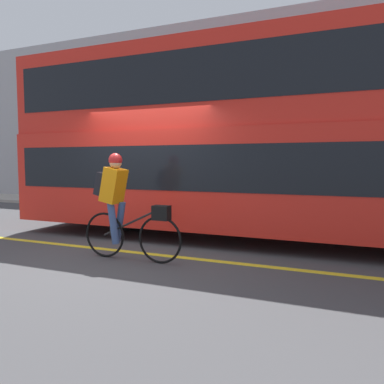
{
  "coord_description": "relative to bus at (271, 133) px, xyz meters",
  "views": [
    {
      "loc": [
        3.44,
        -5.35,
        1.54
      ],
      "look_at": [
        0.94,
        0.61,
        1.01
      ],
      "focal_mm": 35.0,
      "sensor_mm": 36.0,
      "label": 1
    }
  ],
  "objects": [
    {
      "name": "sidewalk_curb",
      "position": [
        -2.05,
        4.05,
        -2.03
      ],
      "size": [
        60.0,
        1.99,
        0.1
      ],
      "color": "#A8A399",
      "rests_on": "ground_plane"
    },
    {
      "name": "cyclist_on_bike",
      "position": [
        -1.88,
        -2.28,
        -1.18
      ],
      "size": [
        1.73,
        0.32,
        1.67
      ],
      "color": "black",
      "rests_on": "ground_plane"
    },
    {
      "name": "street_sign_post",
      "position": [
        1.9,
        3.95,
        -0.49
      ],
      "size": [
        0.36,
        0.09,
        2.68
      ],
      "color": "#59595B",
      "rests_on": "sidewalk_curb"
    },
    {
      "name": "road_center_line",
      "position": [
        -2.05,
        -1.84,
        -2.08
      ],
      "size": [
        50.0,
        0.14,
        0.01
      ],
      "primitive_type": "cube",
      "color": "yellow",
      "rests_on": "ground_plane"
    },
    {
      "name": "building_facade",
      "position": [
        -2.05,
        5.2,
        1.11
      ],
      "size": [
        60.0,
        0.3,
        6.39
      ],
      "color": "#9E9EA3",
      "rests_on": "ground_plane"
    },
    {
      "name": "ground_plane",
      "position": [
        -2.05,
        -1.87,
        -2.08
      ],
      "size": [
        80.0,
        80.0,
        0.0
      ],
      "primitive_type": "plane",
      "color": "#424244"
    },
    {
      "name": "bus",
      "position": [
        0.0,
        0.0,
        0.0
      ],
      "size": [
        10.4,
        2.46,
        3.76
      ],
      "color": "black",
      "rests_on": "ground_plane"
    }
  ]
}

